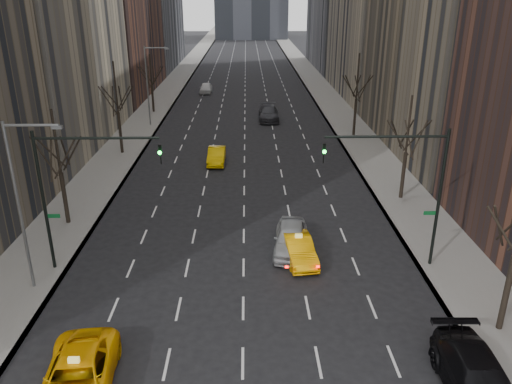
{
  "coord_description": "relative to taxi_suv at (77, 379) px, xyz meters",
  "views": [
    {
      "loc": [
        0.25,
        -13.08,
        14.76
      ],
      "look_at": [
        0.78,
        14.95,
        3.5
      ],
      "focal_mm": 35.0,
      "sensor_mm": 36.0,
      "label": 1
    }
  ],
  "objects": [
    {
      "name": "tree_rw_b",
      "position": [
        18.41,
        19.71,
        2.92
      ],
      "size": [
        3.36,
        3.5,
        7.82
      ],
      "color": "black",
      "rests_on": "ground"
    },
    {
      "name": "silver_sedan_ahead",
      "position": [
        9.3,
        11.68,
        0.05
      ],
      "size": [
        2.58,
        5.19,
        1.7
      ],
      "primitive_type": "imported",
      "rotation": [
        0.0,
        0.0,
        -0.12
      ],
      "color": "#A3A6AA",
      "rests_on": "ground"
    },
    {
      "name": "streetlight_far",
      "position": [
        -4.43,
        42.71,
        4.82
      ],
      "size": [
        2.83,
        0.22,
        9.0
      ],
      "color": "slate",
      "rests_on": "ground"
    },
    {
      "name": "tree_lw_c",
      "position": [
        -5.59,
        31.71,
        3.23
      ],
      "size": [
        3.36,
        3.5,
        8.74
      ],
      "color": "black",
      "rests_on": "ground"
    },
    {
      "name": "traffic_mast_left",
      "position": [
        -2.69,
        9.7,
        4.69
      ],
      "size": [
        6.69,
        0.39,
        8.0
      ],
      "color": "black",
      "rests_on": "ground"
    },
    {
      "name": "sidewalk_right",
      "position": [
        18.66,
        67.71,
        -0.73
      ],
      "size": [
        4.5,
        320.0,
        0.15
      ],
      "primitive_type": "cube",
      "color": "slate",
      "rests_on": "ground"
    },
    {
      "name": "tree_rw_c",
      "position": [
        18.41,
        37.71,
        3.23
      ],
      "size": [
        3.36,
        3.5,
        8.74
      ],
      "color": "black",
      "rests_on": "ground"
    },
    {
      "name": "sidewalk_left",
      "position": [
        -5.84,
        67.71,
        -0.73
      ],
      "size": [
        4.5,
        320.0,
        0.15
      ],
      "primitive_type": "cube",
      "color": "slate",
      "rests_on": "ground"
    },
    {
      "name": "taxi_sedan",
      "position": [
        9.64,
        10.57,
        -0.07
      ],
      "size": [
        2.1,
        4.58,
        1.46
      ],
      "primitive_type": "imported",
      "rotation": [
        0.0,
        0.0,
        0.13
      ],
      "color": "#FFAC05",
      "rests_on": "ground"
    },
    {
      "name": "taxi_suv",
      "position": [
        0.0,
        0.0,
        0.0
      ],
      "size": [
        3.22,
        6.0,
        1.6
      ],
      "primitive_type": "imported",
      "rotation": [
        0.0,
        0.0,
        0.1
      ],
      "color": "#FFB405",
      "rests_on": "ground"
    },
    {
      "name": "tree_lw_d",
      "position": [
        -5.59,
        49.71,
        2.76
      ],
      "size": [
        3.36,
        3.5,
        7.36
      ],
      "color": "black",
      "rests_on": "ground"
    },
    {
      "name": "far_suv_grey",
      "position": [
        9.35,
        45.32,
        0.07
      ],
      "size": [
        2.45,
        5.99,
        1.74
      ],
      "primitive_type": "imported",
      "rotation": [
        0.0,
        0.0,
        -0.0
      ],
      "color": "#2F2F34",
      "rests_on": "ground"
    },
    {
      "name": "far_taxi",
      "position": [
        3.84,
        28.66,
        -0.08
      ],
      "size": [
        1.59,
        4.42,
        1.45
      ],
      "primitive_type": "imported",
      "rotation": [
        0.0,
        0.0,
        -0.01
      ],
      "color": "#ECB804",
      "rests_on": "ground"
    },
    {
      "name": "parked_suv_black",
      "position": [
        15.51,
        -0.46,
        0.06
      ],
      "size": [
        2.56,
        5.99,
        1.72
      ],
      "primitive_type": "imported",
      "rotation": [
        0.0,
        0.0,
        -0.03
      ],
      "color": "black",
      "rests_on": "ground"
    },
    {
      "name": "tree_lw_b",
      "position": [
        -5.59,
        15.71,
        2.92
      ],
      "size": [
        3.36,
        3.5,
        7.82
      ],
      "color": "black",
      "rests_on": "ground"
    },
    {
      "name": "traffic_mast_right",
      "position": [
        15.52,
        9.7,
        4.69
      ],
      "size": [
        6.69,
        0.39,
        8.0
      ],
      "color": "black",
      "rests_on": "ground"
    },
    {
      "name": "far_car_white",
      "position": [
        0.28,
        63.39,
        -0.03
      ],
      "size": [
        1.83,
        4.53,
        1.54
      ],
      "primitive_type": "imported",
      "rotation": [
        0.0,
        0.0,
        -0.0
      ],
      "color": "silver",
      "rests_on": "ground"
    },
    {
      "name": "streetlight_near",
      "position": [
        -4.43,
        7.71,
        4.82
      ],
      "size": [
        2.83,
        0.22,
        9.0
      ],
      "color": "slate",
      "rests_on": "ground"
    }
  ]
}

